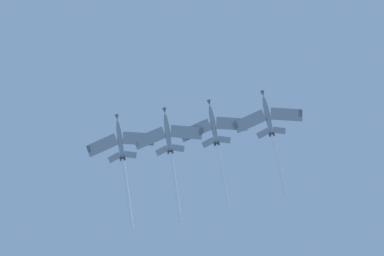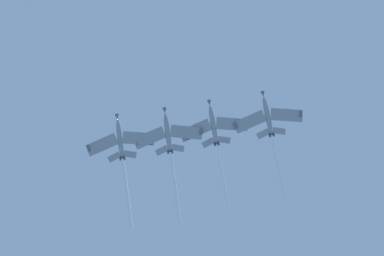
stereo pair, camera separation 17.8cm
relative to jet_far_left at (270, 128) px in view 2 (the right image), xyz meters
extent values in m
ellipsoid|color=gray|center=(1.26, 2.95, 1.64)|extent=(5.92, 11.02, 6.69)
cone|color=#595E60|center=(3.61, 8.43, 4.70)|extent=(1.88, 2.28, 1.80)
ellipsoid|color=black|center=(1.89, 4.41, 3.13)|extent=(2.06, 3.06, 2.08)
cube|color=gray|center=(-3.87, 4.42, 1.18)|extent=(9.41, 4.69, 1.82)
cube|color=#595E60|center=(-7.77, 5.74, 1.15)|extent=(0.96, 1.75, 0.93)
cube|color=gray|center=(5.87, 0.25, 1.18)|extent=(9.16, 8.06, 1.82)
cube|color=#595E60|center=(9.51, -1.66, 1.15)|extent=(1.56, 1.74, 0.93)
cube|color=gray|center=(-2.59, -0.25, -0.64)|extent=(3.74, 1.99, 0.96)
cube|color=gray|center=(1.61, -2.04, -0.64)|extent=(3.81, 3.63, 0.96)
cube|color=#595E60|center=(-0.67, -1.57, 0.69)|extent=(1.51, 3.21, 3.59)
cylinder|color=#38383D|center=(-1.17, -1.58, -1.10)|extent=(1.23, 1.47, 1.17)
cylinder|color=#38383D|center=(-0.34, -1.93, -1.10)|extent=(1.23, 1.47, 1.17)
cylinder|color=white|center=(-3.94, -9.20, -5.26)|extent=(7.22, 15.29, 8.93)
ellipsoid|color=gray|center=(15.70, -3.08, 2.44)|extent=(5.90, 11.11, 6.48)
cone|color=#595E60|center=(18.04, 2.47, 5.37)|extent=(1.87, 2.28, 1.78)
ellipsoid|color=black|center=(16.33, -1.59, 3.90)|extent=(2.05, 3.07, 2.03)
cube|color=gray|center=(10.55, -1.64, 2.00)|extent=(9.41, 4.68, 1.76)
cube|color=#595E60|center=(6.65, -0.35, 1.98)|extent=(0.95, 1.76, 0.90)
cube|color=gray|center=(20.32, -5.77, 2.00)|extent=(9.19, 8.06, 1.76)
cube|color=#595E60|center=(23.97, -7.66, 1.98)|extent=(1.56, 1.76, 0.90)
cube|color=gray|center=(11.85, -6.34, 0.25)|extent=(3.73, 1.99, 0.93)
cube|color=gray|center=(16.05, -8.11, 0.25)|extent=(3.83, 3.63, 0.93)
cube|color=#595E60|center=(13.78, -7.62, 1.60)|extent=(1.48, 3.19, 3.57)
cylinder|color=#38383D|center=(13.27, -7.67, -0.19)|extent=(1.22, 1.46, 1.16)
cylinder|color=#38383D|center=(14.10, -8.02, -0.19)|extent=(1.22, 1.46, 1.16)
cylinder|color=white|center=(10.47, -15.47, -4.22)|extent=(7.12, 15.51, 8.56)
ellipsoid|color=gray|center=(27.94, -7.99, 1.23)|extent=(5.67, 11.12, 6.61)
cone|color=#595E60|center=(30.15, -2.43, 4.24)|extent=(1.84, 2.27, 1.79)
ellipsoid|color=black|center=(28.53, -6.50, 2.71)|extent=(2.00, 3.07, 2.06)
cube|color=gray|center=(22.77, -6.66, 0.78)|extent=(9.36, 4.48, 1.80)
cube|color=#595E60|center=(18.84, -5.44, 0.75)|extent=(0.92, 1.74, 0.92)
cube|color=gray|center=(32.62, -10.57, 0.78)|extent=(9.24, 7.93, 1.80)
cube|color=#595E60|center=(36.31, -12.38, 0.75)|extent=(1.54, 1.76, 0.92)
cube|color=gray|center=(24.17, -11.30, -1.02)|extent=(3.70, 1.91, 0.95)
cube|color=gray|center=(28.41, -12.98, -1.02)|extent=(3.84, 3.59, 0.95)
cube|color=#595E60|center=(26.12, -12.56, 0.32)|extent=(1.42, 3.23, 3.58)
cylinder|color=#38383D|center=(25.63, -12.60, -1.47)|extent=(1.21, 1.46, 1.16)
cylinder|color=#38383D|center=(26.46, -12.93, -1.47)|extent=(1.21, 1.46, 1.16)
cylinder|color=white|center=(22.72, -21.13, -6.00)|extent=(7.67, 17.23, 9.83)
ellipsoid|color=gray|center=(40.84, -12.91, 1.57)|extent=(5.90, 11.11, 6.47)
cone|color=#595E60|center=(43.18, -7.36, 4.50)|extent=(1.87, 2.28, 1.78)
ellipsoid|color=black|center=(41.47, -11.41, 3.03)|extent=(2.05, 3.07, 2.03)
cube|color=gray|center=(35.69, -11.47, 1.13)|extent=(9.41, 4.68, 1.75)
cube|color=#595E60|center=(31.79, -10.17, 1.11)|extent=(0.95, 1.76, 0.90)
cube|color=gray|center=(45.46, -15.60, 1.13)|extent=(9.19, 8.06, 1.75)
cube|color=#595E60|center=(49.11, -17.49, 1.11)|extent=(1.56, 1.76, 0.90)
cube|color=gray|center=(36.99, -16.17, -0.62)|extent=(3.73, 1.99, 0.93)
cube|color=gray|center=(41.19, -17.94, -0.62)|extent=(3.83, 3.63, 0.93)
cube|color=#595E60|center=(38.92, -17.45, 0.73)|extent=(1.48, 3.19, 3.57)
cylinder|color=#38383D|center=(38.41, -17.50, -1.06)|extent=(1.22, 1.46, 1.16)
cylinder|color=#38383D|center=(39.24, -17.85, -1.06)|extent=(1.22, 1.46, 1.16)
cylinder|color=white|center=(35.28, -26.08, -5.49)|extent=(8.02, 17.25, 9.58)
camera|label=1|loc=(27.46, 21.99, -166.26)|focal=55.92mm
camera|label=2|loc=(27.64, 21.95, -166.26)|focal=55.92mm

